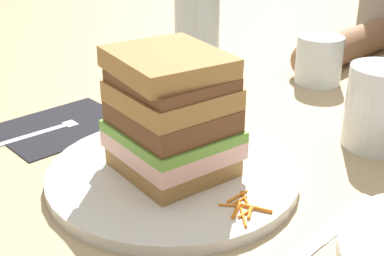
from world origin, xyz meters
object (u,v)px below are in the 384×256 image
Objects in this scene: fork at (50,127)px; knife at (317,241)px; main_plate at (173,174)px; empty_tumbler_1 at (319,60)px; napkin_dark at (65,125)px; juice_glass at (378,112)px; sandwich at (171,115)px.

knife is (0.39, 0.04, -0.00)m from fork.
main_plate is 1.38× the size of knife.
empty_tumbler_1 reaches higher than fork.
main_plate is at bearing 1.36° from napkin_dark.
knife is 1.95× the size of juice_glass.
sandwich is 0.22m from napkin_dark.
sandwich reaches higher than juice_glass.
fork is 2.14× the size of empty_tumbler_1.
main_plate is at bearing -1.68° from sandwich.
sandwich is 1.35× the size of juice_glass.
main_plate is 3.54× the size of empty_tumbler_1.
napkin_dark is 0.41m from juice_glass.
sandwich reaches higher than napkin_dark.
napkin_dark is 0.42m from empty_tumbler_1.
main_plate is 0.39m from empty_tumbler_1.
sandwich is 0.19m from knife.
napkin_dark is (-0.21, -0.00, -0.00)m from main_plate.
main_plate is 0.21m from fork.
empty_tumbler_1 reaches higher than napkin_dark.
sandwich is at bearing -80.94° from empty_tumbler_1.
knife is at bearing 6.07° from fork.
juice_glass is 0.23m from empty_tumbler_1.
sandwich is 0.84× the size of napkin_dark.
fork is at bearing -172.59° from sandwich.
empty_tumbler_1 is at bearing 70.31° from fork.
fork is at bearing -141.10° from juice_glass.
fork is 0.83× the size of knife.
knife is 2.57× the size of empty_tumbler_1.
empty_tumbler_1 is (0.15, 0.41, 0.03)m from fork.
sandwich reaches higher than empty_tumbler_1.
knife is at bearing 4.50° from main_plate.
juice_glass is (0.12, 0.24, 0.04)m from main_plate.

